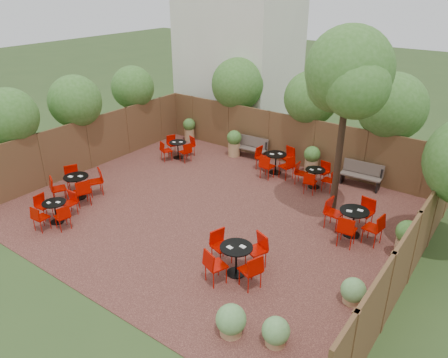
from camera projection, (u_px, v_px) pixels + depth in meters
The scene contains 13 objects.
ground at pixel (213, 212), 13.89m from camera, with size 80.00×80.00×0.00m, color #354F23.
courtyard_paving at pixel (213, 212), 13.89m from camera, with size 12.00×10.00×0.02m, color #3A1C17.
fence_back at pixel (289, 140), 17.12m from camera, with size 12.00×0.08×2.00m, color brown.
fence_left at pixel (89, 144), 16.67m from camera, with size 0.08×10.00×2.00m, color brown.
fence_right at pixel (413, 248), 10.26m from camera, with size 0.08×10.00×2.00m, color brown.
neighbour_building at pixel (239, 43), 20.45m from camera, with size 5.00×4.00×8.00m, color silver.
overhang_foliage at pixel (255, 106), 15.44m from camera, with size 15.44×10.48×2.41m.
courtyard_tree at pixel (348, 77), 11.82m from camera, with size 2.62×2.52×5.75m.
park_bench_left at pixel (251, 147), 17.89m from camera, with size 1.43×0.54×0.86m.
park_bench_right at pixel (362, 174), 15.39m from camera, with size 1.46×0.55×0.89m.
bistro_tables at pixel (217, 192), 14.11m from camera, with size 10.05×8.69×0.94m.
planters at pixel (277, 162), 16.06m from camera, with size 11.19×4.30×1.12m.
low_shrubs at pixel (282, 315), 9.19m from camera, with size 2.31×3.06×0.70m.
Camera 1 is at (7.44, -9.59, 6.84)m, focal length 34.71 mm.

